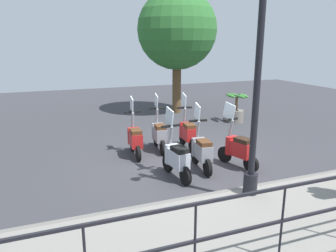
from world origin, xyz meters
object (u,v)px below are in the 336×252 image
(potted_palm, at_px, (236,110))
(scooter_far_2, at_px, (135,138))
(tree_distant, at_px, (177,30))
(scooter_near_0, at_px, (238,148))
(scooter_near_2, at_px, (176,157))
(lamp_post_near, at_px, (256,98))
(scooter_far_0, at_px, (187,132))
(scooter_far_1, at_px, (159,133))
(scooter_near_1, at_px, (201,150))

(potted_palm, height_order, scooter_far_2, scooter_far_2)
(tree_distant, xyz_separation_m, potted_palm, (-2.37, -1.43, -2.93))
(scooter_near_0, relative_size, scooter_near_2, 1.00)
(scooter_far_2, bearing_deg, lamp_post_near, -152.26)
(scooter_far_0, height_order, scooter_far_2, same)
(scooter_far_1, relative_size, scooter_far_2, 1.00)
(potted_palm, bearing_deg, scooter_far_2, 116.83)
(lamp_post_near, relative_size, scooter_near_2, 2.68)
(tree_distant, distance_m, scooter_far_2, 6.29)
(scooter_far_0, distance_m, scooter_far_2, 1.53)
(tree_distant, height_order, potted_palm, tree_distant)
(tree_distant, bearing_deg, potted_palm, -148.85)
(potted_palm, height_order, scooter_near_2, scooter_near_2)
(potted_palm, height_order, scooter_far_0, scooter_far_0)
(scooter_near_1, bearing_deg, scooter_near_0, -94.82)
(potted_palm, distance_m, scooter_near_1, 5.02)
(scooter_near_1, xyz_separation_m, scooter_near_2, (-0.24, 0.73, 0.00))
(scooter_near_2, bearing_deg, scooter_near_1, -78.06)
(tree_distant, height_order, scooter_near_2, tree_distant)
(scooter_near_1, distance_m, scooter_far_0, 1.56)
(tree_distant, relative_size, scooter_far_0, 3.24)
(tree_distant, relative_size, scooter_near_0, 3.24)
(scooter_far_1, bearing_deg, tree_distant, -21.20)
(lamp_post_near, bearing_deg, scooter_far_2, 23.22)
(lamp_post_near, xyz_separation_m, scooter_far_2, (3.20, 1.37, -1.49))
(scooter_near_2, xyz_separation_m, scooter_far_0, (1.76, -1.06, 0.00))
(lamp_post_near, distance_m, scooter_far_2, 3.79)
(tree_distant, xyz_separation_m, scooter_near_0, (-6.30, 1.00, -2.89))
(lamp_post_near, xyz_separation_m, tree_distant, (7.86, -1.72, 1.40))
(scooter_near_0, bearing_deg, scooter_far_0, 2.06)
(scooter_near_0, distance_m, scooter_far_2, 2.66)
(tree_distant, relative_size, scooter_near_2, 3.24)
(tree_distant, distance_m, scooter_far_1, 5.79)
(scooter_far_2, bearing_deg, scooter_near_0, -123.65)
(potted_palm, relative_size, scooter_far_1, 0.69)
(tree_distant, distance_m, scooter_near_0, 7.00)
(tree_distant, bearing_deg, scooter_far_2, 146.41)
(scooter_near_2, xyz_separation_m, scooter_far_1, (1.94, -0.28, 0.00))
(potted_palm, relative_size, scooter_far_0, 0.69)
(scooter_near_1, distance_m, scooter_far_2, 1.90)
(lamp_post_near, bearing_deg, scooter_near_1, 5.65)
(scooter_far_1, bearing_deg, lamp_post_near, -163.06)
(scooter_far_0, distance_m, scooter_far_1, 0.80)
(scooter_near_0, bearing_deg, scooter_near_2, 76.11)
(tree_distant, relative_size, potted_palm, 4.71)
(potted_palm, bearing_deg, scooter_far_1, 118.70)
(scooter_near_0, relative_size, scooter_far_0, 1.00)
(potted_palm, relative_size, scooter_near_0, 0.69)
(potted_palm, xyz_separation_m, scooter_far_1, (-2.07, 3.77, 0.04))
(lamp_post_near, bearing_deg, scooter_near_2, 31.32)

